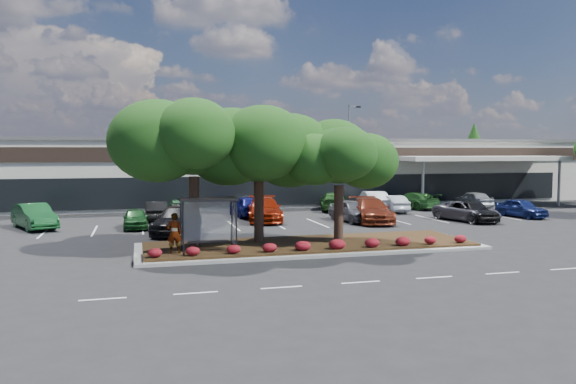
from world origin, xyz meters
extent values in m
plane|color=black|center=(0.00, 0.00, 0.00)|extent=(160.00, 160.00, 0.00)
cube|color=silver|center=(0.00, 34.00, 3.00)|extent=(80.00, 20.00, 6.00)
cube|color=#515053|center=(0.00, 34.00, 6.10)|extent=(80.40, 20.40, 0.30)
cube|color=black|center=(0.00, 23.95, 4.80)|extent=(80.00, 0.25, 1.20)
cube|color=black|center=(0.00, 23.95, 1.60)|extent=(60.00, 0.18, 2.60)
cube|color=red|center=(-6.00, 23.88, 4.80)|extent=(6.00, 0.12, 1.00)
cube|color=silver|center=(20.00, 21.50, 4.40)|extent=(16.00, 5.00, 0.40)
cylinder|color=slate|center=(13.00, 19.50, 2.10)|extent=(0.24, 0.24, 4.20)
cylinder|color=slate|center=(27.00, 19.50, 2.10)|extent=(0.24, 0.24, 4.20)
cube|color=#9E9D99|center=(-2.00, 4.00, 0.07)|extent=(18.00, 6.00, 0.15)
cube|color=#3A2711|center=(-2.00, 4.00, 0.20)|extent=(17.20, 5.20, 0.12)
cube|color=silver|center=(-12.00, -4.00, 0.01)|extent=(1.60, 0.12, 0.01)
cube|color=silver|center=(-8.80, -4.00, 0.01)|extent=(1.60, 0.12, 0.01)
cube|color=silver|center=(-5.60, -4.00, 0.01)|extent=(1.60, 0.12, 0.01)
cube|color=silver|center=(-2.40, -4.00, 0.01)|extent=(1.60, 0.12, 0.01)
cube|color=silver|center=(0.80, -4.00, 0.01)|extent=(1.60, 0.12, 0.01)
cube|color=silver|center=(4.00, -4.00, 0.01)|extent=(1.60, 0.12, 0.01)
cube|color=silver|center=(7.20, -4.00, 0.01)|extent=(1.60, 0.12, 0.01)
cube|color=silver|center=(-16.50, 13.50, 0.01)|extent=(0.12, 5.00, 0.01)
cube|color=silver|center=(-13.50, 13.50, 0.01)|extent=(0.12, 5.00, 0.01)
cube|color=silver|center=(-10.50, 13.50, 0.01)|extent=(0.12, 5.00, 0.01)
cube|color=silver|center=(-7.50, 13.50, 0.01)|extent=(0.12, 5.00, 0.01)
cube|color=silver|center=(-4.50, 13.50, 0.01)|extent=(0.12, 5.00, 0.01)
cube|color=silver|center=(-1.50, 13.50, 0.01)|extent=(0.12, 5.00, 0.01)
cube|color=silver|center=(1.50, 13.50, 0.01)|extent=(0.12, 5.00, 0.01)
cube|color=silver|center=(4.50, 13.50, 0.01)|extent=(0.12, 5.00, 0.01)
cube|color=silver|center=(7.50, 13.50, 0.01)|extent=(0.12, 5.00, 0.01)
cube|color=silver|center=(10.50, 13.50, 0.01)|extent=(0.12, 5.00, 0.01)
cube|color=silver|center=(13.50, 13.50, 0.01)|extent=(0.12, 5.00, 0.01)
cube|color=silver|center=(16.50, 13.50, 0.01)|extent=(0.12, 5.00, 0.01)
cylinder|color=black|center=(-8.75, 3.45, 1.51)|extent=(0.08, 0.08, 2.50)
cylinder|color=black|center=(-6.25, 3.45, 1.51)|extent=(0.08, 0.08, 2.50)
cylinder|color=black|center=(-8.75, 2.15, 1.51)|extent=(0.08, 0.08, 2.50)
cylinder|color=black|center=(-6.25, 2.15, 1.51)|extent=(0.08, 0.08, 2.50)
cube|color=black|center=(-7.50, 2.80, 2.80)|extent=(2.75, 1.55, 0.10)
cube|color=silver|center=(-7.50, 3.45, 1.63)|extent=(2.30, 0.03, 2.00)
cube|color=black|center=(-7.50, 3.05, 0.71)|extent=(2.00, 0.35, 0.06)
cone|color=#1D3C11|center=(34.00, 44.00, 4.50)|extent=(3.96, 3.96, 9.00)
imported|color=#594C47|center=(-9.13, 2.76, 1.23)|extent=(0.73, 0.49, 1.94)
cube|color=#9E9D99|center=(9.47, 28.00, 0.20)|extent=(0.50, 0.50, 0.40)
cylinder|color=slate|center=(9.47, 28.00, 5.02)|extent=(0.14, 0.14, 9.24)
cube|color=slate|center=(9.91, 27.95, 9.49)|extent=(0.92, 0.33, 0.14)
cube|color=black|center=(10.41, 27.89, 9.42)|extent=(0.48, 0.35, 0.18)
imported|color=#154E23|center=(-17.37, 15.53, 0.83)|extent=(3.68, 5.28, 1.65)
imported|color=#16451C|center=(-10.95, 13.93, 0.66)|extent=(1.61, 3.91, 1.33)
imported|color=black|center=(-8.45, 11.01, 0.83)|extent=(3.91, 6.13, 1.65)
imported|color=maroon|center=(-1.91, 15.49, 0.86)|extent=(3.28, 6.20, 1.71)
imported|color=maroon|center=(5.32, 12.87, 0.86)|extent=(3.34, 6.23, 1.72)
imported|color=#54555B|center=(4.16, 13.63, 0.80)|extent=(2.43, 4.89, 1.60)
imported|color=#4E4D54|center=(12.36, 11.74, 0.71)|extent=(3.68, 5.59, 1.43)
imported|color=black|center=(12.57, 11.35, 0.79)|extent=(1.94, 4.67, 1.58)
imported|color=navy|center=(17.71, 12.66, 0.71)|extent=(2.36, 4.41, 1.43)
imported|color=black|center=(-9.52, 17.84, 0.71)|extent=(1.56, 4.35, 1.43)
imported|color=#1F512C|center=(-7.70, 19.28, 0.71)|extent=(2.04, 4.89, 1.41)
imported|color=silver|center=(-1.97, 21.98, 0.67)|extent=(2.35, 4.18, 1.34)
imported|color=#0D1160|center=(-2.61, 18.54, 0.83)|extent=(2.33, 4.99, 1.65)
imported|color=#24541F|center=(5.40, 21.04, 0.78)|extent=(3.68, 5.80, 1.57)
imported|color=#A5ADB2|center=(9.74, 18.64, 0.70)|extent=(1.72, 4.33, 1.40)
imported|color=silver|center=(8.60, 20.08, 0.84)|extent=(2.55, 5.30, 1.68)
imported|color=#225621|center=(12.69, 20.54, 0.74)|extent=(3.36, 5.44, 1.47)
imported|color=#A3A7AF|center=(18.26, 19.92, 0.75)|extent=(1.87, 4.47, 1.51)
camera|label=1|loc=(-10.74, -24.12, 5.16)|focal=35.00mm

